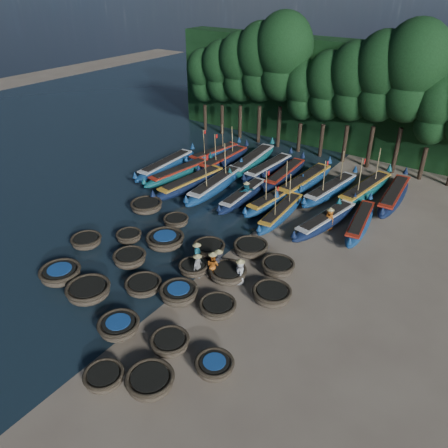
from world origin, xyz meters
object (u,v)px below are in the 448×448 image
Objects in this scene: coracle_22 at (209,248)px; long_boat_0 at (166,165)px; fisherman_2 at (213,265)px; coracle_8 at (170,343)px; coracle_24 at (278,267)px; coracle_14 at (218,307)px; long_boat_5 at (276,198)px; coracle_12 at (143,286)px; long_boat_14 at (305,182)px; coracle_5 at (60,274)px; long_boat_15 at (331,189)px; coracle_10 at (86,241)px; long_boat_3 at (216,185)px; coracle_21 at (176,221)px; fisherman_0 at (240,271)px; coracle_3 at (104,377)px; long_boat_1 at (180,173)px; long_boat_17 at (394,195)px; coracle_6 at (88,291)px; long_boat_11 at (253,161)px; fisherman_3 at (219,261)px; coracle_23 at (251,248)px; coracle_16 at (165,240)px; fisherman_4 at (198,265)px; coracle_19 at (272,294)px; coracle_13 at (179,293)px; long_boat_13 at (285,174)px; long_boat_10 at (224,160)px; fisherman_5 at (246,192)px; coracle_17 at (194,268)px; long_boat_6 at (281,212)px; fisherman_6 at (330,218)px; coracle_18 at (228,273)px; long_boat_8 at (360,222)px; long_boat_9 at (214,153)px; coracle_7 at (119,326)px; long_boat_12 at (269,168)px; long_boat_16 at (365,190)px; coracle_9 at (214,366)px; coracle_4 at (150,381)px; coracle_20 at (146,206)px; coracle_11 at (130,258)px.

coracle_22 is 0.26× the size of long_boat_0.
coracle_8 is at bearing 108.58° from fisherman_2.
long_boat_0 is (-15.43, 7.55, 0.14)m from coracle_24.
long_boat_5 is at bearing 105.91° from coracle_14.
long_boat_14 reaches higher than coracle_12.
long_boat_15 reaches higher than coracle_5.
coracle_10 is 11.56m from long_boat_3.
coracle_21 is 1.02× the size of fisherman_0.
coracle_3 is 0.27× the size of long_boat_1.
coracle_5 is at bearing -156.14° from coracle_12.
long_boat_0 is 1.00× the size of long_boat_17.
coracle_6 is 0.28× the size of long_boat_11.
coracle_5 is 9.09m from fisherman_3.
coracle_23 is 10.64m from long_boat_14.
coracle_5 is 0.31× the size of long_boat_14.
coracle_16 is 3.98m from fisherman_4.
long_boat_15 is (5.74, 13.03, 0.06)m from coracle_16.
coracle_19 is 2.30m from fisherman_0.
long_boat_5 is (5.45, 15.34, 0.05)m from coracle_5.
long_boat_1 is (-12.25, 15.23, 0.14)m from coracle_8.
long_boat_14 reaches higher than coracle_16.
coracle_5 is at bearing 117.40° from fisherman_4.
coracle_13 is 0.32× the size of long_boat_13.
coracle_12 is 18.68m from long_boat_10.
coracle_19 is 0.32× the size of long_boat_15.
coracle_17 is at bearing 44.55° from fisherman_5.
long_boat_6 reaches higher than fisherman_6.
long_boat_17 reaches higher than coracle_18.
long_boat_8 reaches higher than coracle_22.
long_boat_1 reaches higher than coracle_17.
coracle_16 reaches higher than coracle_24.
coracle_10 is 0.79× the size of coracle_13.
fisherman_0 reaches higher than long_boat_14.
long_boat_9 is at bearing 173.35° from long_boat_13.
fisherman_5 is at bearing 103.30° from coracle_3.
long_boat_9 is at bearing 122.45° from coracle_17.
coracle_7 is 0.27× the size of long_boat_13.
long_boat_12 is 8.47m from long_boat_16.
coracle_9 is at bearing -16.27° from fisherman_0.
coracle_4 is at bearing -73.75° from long_boat_11.
long_boat_10 reaches higher than coracle_13.
coracle_22 is at bearing 162.50° from coracle_19.
coracle_14 is at bearing -65.62° from coracle_18.
coracle_17 is at bearing 19.61° from fisherman_2.
long_boat_5 is (4.11, 6.77, 0.14)m from coracle_21.
coracle_4 is 1.19× the size of coracle_21.
coracle_16 is 16.54m from long_boat_16.
coracle_11 is at bearing -54.56° from coracle_20.
coracle_6 is 0.28× the size of long_boat_3.
long_boat_16 is (5.25, 13.46, 0.20)m from coracle_22.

